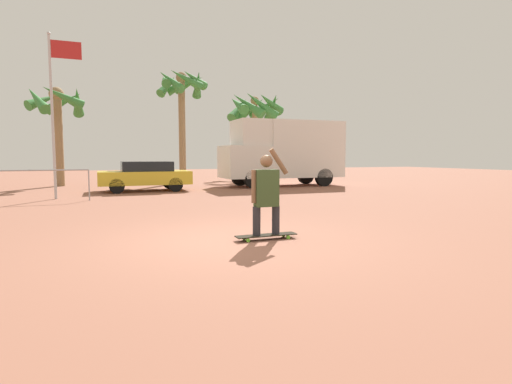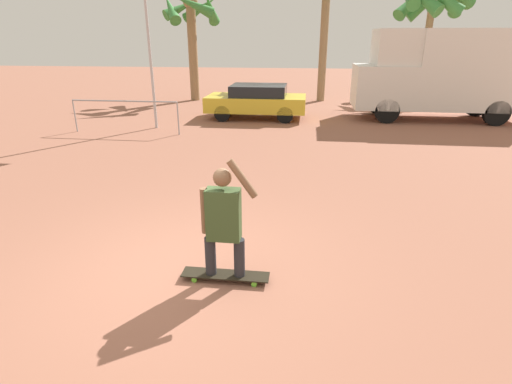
# 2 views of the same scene
# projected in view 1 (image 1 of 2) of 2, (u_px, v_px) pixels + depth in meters

# --- Properties ---
(ground_plane) EXTENTS (80.00, 80.00, 0.00)m
(ground_plane) POSITION_uv_depth(u_px,v_px,m) (230.00, 241.00, 7.11)
(ground_plane) COLOR #935B47
(skateboard) EXTENTS (1.14, 0.25, 0.09)m
(skateboard) POSITION_uv_depth(u_px,v_px,m) (266.00, 235.00, 7.22)
(skateboard) COLOR black
(skateboard) RESTS_ON ground_plane
(person_skateboarder) EXTENTS (0.71, 0.22, 1.57)m
(person_skateboarder) POSITION_uv_depth(u_px,v_px,m) (266.00, 190.00, 7.15)
(person_skateboarder) COLOR #28282D
(person_skateboarder) RESTS_ON skateboard
(camper_van) EXTENTS (6.16, 2.20, 3.28)m
(camper_van) POSITION_uv_depth(u_px,v_px,m) (284.00, 151.00, 20.28)
(camper_van) COLOR black
(camper_van) RESTS_ON ground_plane
(parked_car_yellow) EXTENTS (3.82, 1.91, 1.28)m
(parked_car_yellow) POSITION_uv_depth(u_px,v_px,m) (145.00, 175.00, 17.32)
(parked_car_yellow) COLOR black
(parked_car_yellow) RESTS_ON ground_plane
(palm_tree_near_van) EXTENTS (4.00, 4.03, 5.87)m
(palm_tree_near_van) POSITION_uv_depth(u_px,v_px,m) (255.00, 108.00, 27.08)
(palm_tree_near_van) COLOR #8E704C
(palm_tree_near_van) RESTS_ON ground_plane
(palm_tree_center_background) EXTENTS (2.99, 3.05, 6.39)m
(palm_tree_center_background) POSITION_uv_depth(u_px,v_px,m) (182.00, 90.00, 22.60)
(palm_tree_center_background) COLOR #8E704C
(palm_tree_center_background) RESTS_ON ground_plane
(palm_tree_far_left) EXTENTS (2.93, 3.08, 5.04)m
(palm_tree_far_left) POSITION_uv_depth(u_px,v_px,m) (57.00, 108.00, 19.97)
(palm_tree_far_left) COLOR #8E704C
(palm_tree_far_left) RESTS_ON ground_plane
(flagpole) EXTENTS (1.07, 0.12, 5.75)m
(flagpole) POSITION_uv_depth(u_px,v_px,m) (55.00, 102.00, 13.84)
(flagpole) COLOR #B7B7BC
(flagpole) RESTS_ON ground_plane
(plaza_railing_segment) EXTENTS (3.60, 0.05, 1.08)m
(plaza_railing_segment) POSITION_uv_depth(u_px,v_px,m) (29.00, 175.00, 12.91)
(plaza_railing_segment) COLOR #99999E
(plaza_railing_segment) RESTS_ON ground_plane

